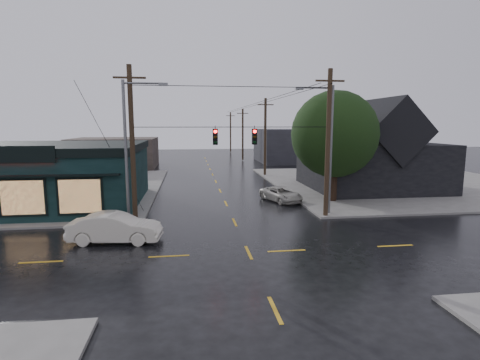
{
  "coord_description": "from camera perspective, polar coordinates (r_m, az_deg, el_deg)",
  "views": [
    {
      "loc": [
        -2.87,
        -18.1,
        6.5
      ],
      "look_at": [
        0.26,
        5.23,
        2.97
      ],
      "focal_mm": 28.0,
      "sensor_mm": 36.0,
      "label": 1
    }
  ],
  "objects": [
    {
      "name": "ground_plane",
      "position": [
        19.44,
        1.31,
        -10.99
      ],
      "size": [
        160.0,
        160.0,
        0.0
      ],
      "primitive_type": "plane",
      "color": "black"
    },
    {
      "name": "sidewalk_nw",
      "position": [
        42.26,
        -31.46,
        -1.47
      ],
      "size": [
        28.0,
        28.0,
        0.15
      ],
      "primitive_type": "cube",
      "color": "#64635E",
      "rests_on": "ground"
    },
    {
      "name": "sidewalk_ne",
      "position": [
        44.9,
        23.07,
        -0.38
      ],
      "size": [
        28.0,
        28.0,
        0.15
      ],
      "primitive_type": "cube",
      "color": "#64635E",
      "rests_on": "ground"
    },
    {
      "name": "pizza_shop",
      "position": [
        33.56,
        -28.78,
        0.73
      ],
      "size": [
        16.3,
        12.34,
        4.9
      ],
      "color": "black",
      "rests_on": "ground"
    },
    {
      "name": "ne_building",
      "position": [
        39.44,
        19.38,
        5.11
      ],
      "size": [
        12.6,
        11.6,
        8.75
      ],
      "color": "black",
      "rests_on": "ground"
    },
    {
      "name": "corner_tree",
      "position": [
        31.78,
        14.22,
        6.76
      ],
      "size": [
        7.1,
        7.1,
        9.08
      ],
      "color": "black",
      "rests_on": "ground"
    },
    {
      "name": "utility_pole_nw",
      "position": [
        25.7,
        -15.61,
        -6.43
      ],
      "size": [
        2.0,
        0.32,
        10.15
      ],
      "primitive_type": null,
      "color": "black",
      "rests_on": "ground"
    },
    {
      "name": "utility_pole_ne",
      "position": [
        27.12,
        12.87,
        -5.55
      ],
      "size": [
        2.0,
        0.32,
        10.15
      ],
      "primitive_type": null,
      "color": "black",
      "rests_on": "ground"
    },
    {
      "name": "utility_pole_far_a",
      "position": [
        47.49,
        3.8,
        0.65
      ],
      "size": [
        2.0,
        0.32,
        9.65
      ],
      "primitive_type": null,
      "color": "black",
      "rests_on": "ground"
    },
    {
      "name": "utility_pole_far_b",
      "position": [
        67.08,
        0.41,
        2.98
      ],
      "size": [
        2.0,
        0.32,
        9.15
      ],
      "primitive_type": null,
      "color": "black",
      "rests_on": "ground"
    },
    {
      "name": "utility_pole_far_c",
      "position": [
        86.85,
        -1.44,
        4.25
      ],
      "size": [
        2.0,
        0.32,
        9.15
      ],
      "primitive_type": null,
      "color": "black",
      "rests_on": "ground"
    },
    {
      "name": "span_signal_assembly",
      "position": [
        24.79,
        -0.78,
        6.68
      ],
      "size": [
        13.0,
        0.48,
        1.23
      ],
      "color": "black",
      "rests_on": "ground"
    },
    {
      "name": "streetlight_nw",
      "position": [
        25.08,
        -16.51,
        -6.85
      ],
      "size": [
        5.4,
        0.3,
        9.15
      ],
      "primitive_type": null,
      "color": "slate",
      "rests_on": "ground"
    },
    {
      "name": "streetlight_ne",
      "position": [
        27.92,
        13.33,
        -5.16
      ],
      "size": [
        5.4,
        0.3,
        9.15
      ],
      "primitive_type": null,
      "color": "slate",
      "rests_on": "ground"
    },
    {
      "name": "bg_building_west",
      "position": [
        59.31,
        -18.49,
        3.94
      ],
      "size": [
        12.0,
        10.0,
        4.4
      ],
      "primitive_type": "cube",
      "color": "#2F2822",
      "rests_on": "ground"
    },
    {
      "name": "bg_building_east",
      "position": [
        65.96,
        9.02,
        5.22
      ],
      "size": [
        14.0,
        12.0,
        5.6
      ],
      "primitive_type": "cube",
      "color": "#242429",
      "rests_on": "ground"
    },
    {
      "name": "sedan_cream",
      "position": [
        21.92,
        -18.47,
        -6.93
      ],
      "size": [
        5.14,
        2.24,
        1.64
      ],
      "primitive_type": "imported",
      "rotation": [
        0.0,
        0.0,
        1.47
      ],
      "color": "beige",
      "rests_on": "ground"
    },
    {
      "name": "suv_silver",
      "position": [
        31.91,
        6.28,
        -2.16
      ],
      "size": [
        3.4,
        4.79,
        1.21
      ],
      "primitive_type": "imported",
      "rotation": [
        0.0,
        0.0,
        0.35
      ],
      "color": "#B2AEA4",
      "rests_on": "ground"
    }
  ]
}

